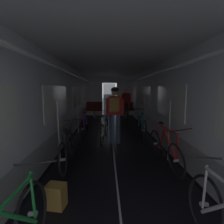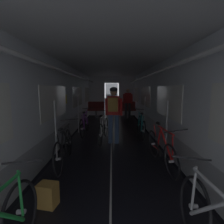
{
  "view_description": "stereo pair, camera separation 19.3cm",
  "coord_description": "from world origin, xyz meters",
  "views": [
    {
      "loc": [
        -0.17,
        -1.67,
        1.67
      ],
      "look_at": [
        0.0,
        3.94,
        0.9
      ],
      "focal_mm": 27.07,
      "sensor_mm": 36.0,
      "label": 1
    },
    {
      "loc": [
        0.02,
        -1.67,
        1.67
      ],
      "look_at": [
        0.0,
        3.94,
        0.9
      ],
      "focal_mm": 27.07,
      "sensor_mm": 36.0,
      "label": 2
    }
  ],
  "objects": [
    {
      "name": "bicycle_purple",
      "position": [
        -0.99,
        4.41,
        0.38
      ],
      "size": [
        0.44,
        1.69,
        0.95
      ],
      "color": "black",
      "rests_on": "ground"
    },
    {
      "name": "bicycle_white_in_aisle",
      "position": [
        -0.26,
        3.64,
        0.38
      ],
      "size": [
        0.44,
        1.68,
        0.93
      ],
      "color": "black",
      "rests_on": "ground"
    },
    {
      "name": "bench_seat_far_left",
      "position": [
        -0.9,
        8.07,
        0.57
      ],
      "size": [
        0.98,
        0.51,
        0.95
      ],
      "color": "gray",
      "rests_on": "ground"
    },
    {
      "name": "person_cyclist_aisle",
      "position": [
        0.07,
        3.38,
        1.07
      ],
      "size": [
        0.55,
        0.42,
        1.73
      ],
      "color": "#384C75",
      "rests_on": "ground"
    },
    {
      "name": "bicycle_teal",
      "position": [
        1.04,
        4.13,
        0.38
      ],
      "size": [
        0.44,
        1.69,
        0.95
      ],
      "color": "black",
      "rests_on": "ground"
    },
    {
      "name": "person_standing_near_bench",
      "position": [
        0.9,
        7.7,
        0.98
      ],
      "size": [
        0.53,
        0.23,
        1.69
      ],
      "color": "#2D2D33",
      "rests_on": "ground"
    },
    {
      "name": "train_car_shell",
      "position": [
        -0.0,
        3.6,
        1.7
      ],
      "size": [
        3.14,
        12.34,
        2.57
      ],
      "color": "black",
      "rests_on": "ground"
    },
    {
      "name": "bench_seat_far_right",
      "position": [
        0.9,
        8.07,
        0.57
      ],
      "size": [
        0.98,
        0.51,
        0.95
      ],
      "color": "gray",
      "rests_on": "ground"
    },
    {
      "name": "bicycle_red",
      "position": [
        1.08,
        1.83,
        0.38
      ],
      "size": [
        0.46,
        1.69,
        0.95
      ],
      "color": "black",
      "rests_on": "ground"
    },
    {
      "name": "backpack_on_floor",
      "position": [
        -0.9,
        0.56,
        0.17
      ],
      "size": [
        0.3,
        0.25,
        0.34
      ],
      "primitive_type": "cube",
      "rotation": [
        0.0,
        0.0,
        -0.21
      ],
      "color": "olive",
      "rests_on": "ground"
    },
    {
      "name": "bicycle_black",
      "position": [
        -1.04,
        1.92,
        0.38
      ],
      "size": [
        0.44,
        1.69,
        0.95
      ],
      "color": "black",
      "rests_on": "ground"
    }
  ]
}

